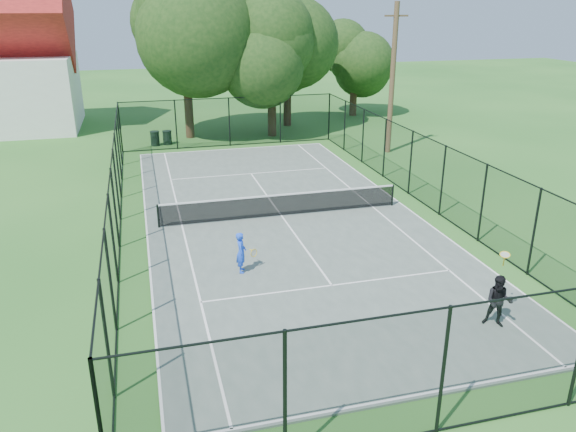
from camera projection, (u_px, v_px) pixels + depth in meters
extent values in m
plane|color=#255F20|center=(281.00, 217.00, 23.41)|extent=(120.00, 120.00, 0.00)
cube|color=#515F57|center=(281.00, 216.00, 23.40)|extent=(11.00, 24.00, 0.06)
cylinder|color=black|center=(158.00, 216.00, 22.01)|extent=(0.08, 0.08, 0.95)
cylinder|color=black|center=(393.00, 195.00, 24.43)|extent=(0.08, 0.08, 0.95)
cube|color=black|center=(281.00, 205.00, 23.22)|extent=(10.00, 0.03, 0.88)
cube|color=white|center=(281.00, 195.00, 23.06)|extent=(10.00, 0.05, 0.06)
cylinder|color=#332114|center=(189.00, 106.00, 36.60)|extent=(0.56, 0.56, 4.19)
sphere|color=#153210|center=(185.00, 42.00, 35.18)|extent=(7.56, 7.56, 7.56)
cylinder|color=#332114|center=(272.00, 110.00, 37.23)|extent=(0.56, 0.56, 3.49)
sphere|color=#153210|center=(271.00, 58.00, 36.06)|extent=(6.25, 6.25, 6.25)
cylinder|color=#332114|center=(287.00, 97.00, 40.30)|extent=(0.56, 0.56, 4.07)
sphere|color=#153210|center=(287.00, 44.00, 39.00)|extent=(6.45, 6.45, 6.45)
cylinder|color=#332114|center=(353.00, 97.00, 44.26)|extent=(0.56, 0.56, 2.82)
sphere|color=#153210|center=(355.00, 63.00, 43.32)|extent=(4.92, 4.92, 4.92)
cylinder|color=black|center=(155.00, 139.00, 35.03)|extent=(0.54, 0.54, 0.87)
cylinder|color=black|center=(154.00, 132.00, 34.87)|extent=(0.58, 0.58, 0.05)
cylinder|color=black|center=(167.00, 138.00, 35.36)|extent=(0.54, 0.54, 0.83)
cylinder|color=black|center=(167.00, 131.00, 35.21)|extent=(0.58, 0.58, 0.05)
cylinder|color=#4C3823|center=(392.00, 80.00, 32.18)|extent=(0.30, 0.30, 8.48)
cube|color=#4C3823|center=(396.00, 16.00, 30.95)|extent=(1.40, 0.10, 0.10)
imported|color=blue|center=(241.00, 252.00, 18.29)|extent=(0.41, 0.55, 1.38)
torus|color=gold|center=(254.00, 253.00, 18.58)|extent=(0.27, 0.18, 0.29)
cylinder|color=silver|center=(254.00, 253.00, 18.58)|extent=(0.23, 0.15, 0.25)
imported|color=black|center=(499.00, 301.00, 15.17)|extent=(0.92, 0.88, 1.49)
torus|color=gold|center=(505.00, 255.00, 15.12)|extent=(0.30, 0.28, 0.14)
cylinder|color=silver|center=(505.00, 255.00, 15.12)|extent=(0.26, 0.24, 0.11)
sphere|color=#CCE526|center=(505.00, 252.00, 15.51)|extent=(0.07, 0.07, 0.07)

